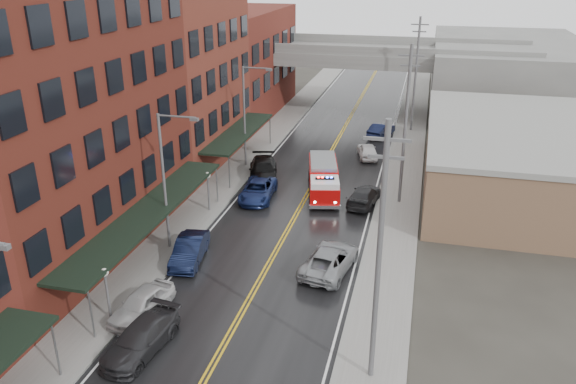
# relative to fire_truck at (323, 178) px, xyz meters

# --- Properties ---
(road) EXTENTS (11.00, 160.00, 0.02)m
(road) POSITION_rel_fire_truck_xyz_m (-1.20, -5.28, -1.38)
(road) COLOR black
(road) RESTS_ON ground
(sidewalk_left) EXTENTS (3.00, 160.00, 0.15)m
(sidewalk_left) POSITION_rel_fire_truck_xyz_m (-8.50, -5.28, -1.32)
(sidewalk_left) COLOR slate
(sidewalk_left) RESTS_ON ground
(sidewalk_right) EXTENTS (3.00, 160.00, 0.15)m
(sidewalk_right) POSITION_rel_fire_truck_xyz_m (6.10, -5.28, -1.32)
(sidewalk_right) COLOR slate
(sidewalk_right) RESTS_ON ground
(curb_left) EXTENTS (0.30, 160.00, 0.15)m
(curb_left) POSITION_rel_fire_truck_xyz_m (-6.85, -5.28, -1.32)
(curb_left) COLOR gray
(curb_left) RESTS_ON ground
(curb_right) EXTENTS (0.30, 160.00, 0.15)m
(curb_right) POSITION_rel_fire_truck_xyz_m (4.45, -5.28, -1.32)
(curb_right) COLOR gray
(curb_right) RESTS_ON ground
(brick_building_b) EXTENTS (9.00, 20.00, 18.00)m
(brick_building_b) POSITION_rel_fire_truck_xyz_m (-14.50, -12.28, 7.61)
(brick_building_b) COLOR #4D1814
(brick_building_b) RESTS_ON ground
(brick_building_c) EXTENTS (9.00, 15.00, 15.00)m
(brick_building_c) POSITION_rel_fire_truck_xyz_m (-14.50, 5.22, 6.11)
(brick_building_c) COLOR maroon
(brick_building_c) RESTS_ON ground
(brick_building_far) EXTENTS (9.00, 20.00, 12.00)m
(brick_building_far) POSITION_rel_fire_truck_xyz_m (-14.50, 22.72, 4.61)
(brick_building_far) COLOR #5E2318
(brick_building_far) RESTS_ON ground
(tan_building) EXTENTS (14.00, 22.00, 5.00)m
(tan_building) POSITION_rel_fire_truck_xyz_m (14.80, 4.72, 1.11)
(tan_building) COLOR brown
(tan_building) RESTS_ON ground
(right_far_block) EXTENTS (18.00, 30.00, 8.00)m
(right_far_block) POSITION_rel_fire_truck_xyz_m (16.80, 34.72, 2.61)
(right_far_block) COLOR slate
(right_far_block) RESTS_ON ground
(awning_1) EXTENTS (2.60, 18.00, 3.09)m
(awning_1) POSITION_rel_fire_truck_xyz_m (-8.69, -12.28, 1.60)
(awning_1) COLOR black
(awning_1) RESTS_ON ground
(awning_2) EXTENTS (2.60, 13.00, 3.09)m
(awning_2) POSITION_rel_fire_truck_xyz_m (-8.69, 5.22, 1.60)
(awning_2) COLOR black
(awning_2) RESTS_ON ground
(globe_lamp_1) EXTENTS (0.44, 0.44, 3.12)m
(globe_lamp_1) POSITION_rel_fire_truck_xyz_m (-7.60, -19.28, 0.92)
(globe_lamp_1) COLOR #59595B
(globe_lamp_1) RESTS_ON ground
(globe_lamp_2) EXTENTS (0.44, 0.44, 3.12)m
(globe_lamp_2) POSITION_rel_fire_truck_xyz_m (-7.60, -5.28, 0.92)
(globe_lamp_2) COLOR #59595B
(globe_lamp_2) RESTS_ON ground
(street_lamp_1) EXTENTS (2.64, 0.22, 9.00)m
(street_lamp_1) POSITION_rel_fire_truck_xyz_m (-7.75, -11.28, 3.80)
(street_lamp_1) COLOR #59595B
(street_lamp_1) RESTS_ON ground
(street_lamp_2) EXTENTS (2.64, 0.22, 9.00)m
(street_lamp_2) POSITION_rel_fire_truck_xyz_m (-7.75, 4.72, 3.80)
(street_lamp_2) COLOR #59595B
(street_lamp_2) RESTS_ON ground
(utility_pole_0) EXTENTS (1.80, 0.24, 12.00)m
(utility_pole_0) POSITION_rel_fire_truck_xyz_m (6.00, -20.28, 4.92)
(utility_pole_0) COLOR #59595B
(utility_pole_0) RESTS_ON ground
(utility_pole_1) EXTENTS (1.80, 0.24, 12.00)m
(utility_pole_1) POSITION_rel_fire_truck_xyz_m (6.00, -0.28, 4.92)
(utility_pole_1) COLOR #59595B
(utility_pole_1) RESTS_ON ground
(utility_pole_2) EXTENTS (1.80, 0.24, 12.00)m
(utility_pole_2) POSITION_rel_fire_truck_xyz_m (6.00, 19.72, 4.92)
(utility_pole_2) COLOR #59595B
(utility_pole_2) RESTS_ON ground
(overpass) EXTENTS (40.00, 10.00, 7.50)m
(overpass) POSITION_rel_fire_truck_xyz_m (-1.20, 26.72, 4.60)
(overpass) COLOR slate
(overpass) RESTS_ON ground
(fire_truck) EXTENTS (4.00, 7.35, 2.57)m
(fire_truck) POSITION_rel_fire_truck_xyz_m (0.00, 0.00, 0.00)
(fire_truck) COLOR #A50807
(fire_truck) RESTS_ON ground
(parked_car_left_3) EXTENTS (2.58, 5.06, 1.41)m
(parked_car_left_3) POSITION_rel_fire_truck_xyz_m (-4.88, -21.10, -0.69)
(parked_car_left_3) COLOR #262629
(parked_car_left_3) RESTS_ON ground
(parked_car_left_4) EXTENTS (2.47, 4.50, 1.45)m
(parked_car_left_4) POSITION_rel_fire_truck_xyz_m (-6.20, -18.48, -0.66)
(parked_car_left_4) COLOR silver
(parked_car_left_4) RESTS_ON ground
(parked_car_left_5) EXTENTS (2.29, 4.77, 1.51)m
(parked_car_left_5) POSITION_rel_fire_truck_xyz_m (-6.07, -12.48, -0.64)
(parked_car_left_5) COLOR black
(parked_car_left_5) RESTS_ON ground
(parked_car_left_6) EXTENTS (2.77, 5.30, 1.42)m
(parked_car_left_6) POSITION_rel_fire_truck_xyz_m (-4.80, -2.08, -0.68)
(parked_car_left_6) COLOR navy
(parked_car_left_6) RESTS_ON ground
(parked_car_left_7) EXTENTS (3.76, 6.17, 1.67)m
(parked_car_left_7) POSITION_rel_fire_truck_xyz_m (-5.56, 1.96, -0.56)
(parked_car_left_7) COLOR black
(parked_car_left_7) RESTS_ON ground
(parked_car_right_0) EXTENTS (3.35, 5.70, 1.49)m
(parked_car_right_0) POSITION_rel_fire_truck_xyz_m (2.56, -11.48, -0.65)
(parked_car_right_0) COLOR gray
(parked_car_right_0) RESTS_ON ground
(parked_car_right_1) EXTENTS (2.58, 4.93, 1.36)m
(parked_car_right_1) POSITION_rel_fire_truck_xyz_m (3.40, -1.08, -0.71)
(parked_car_right_1) COLOR black
(parked_car_right_1) RESTS_ON ground
(parked_car_right_2) EXTENTS (2.58, 4.38, 1.40)m
(parked_car_right_2) POSITION_rel_fire_truck_xyz_m (2.40, 9.77, -0.69)
(parked_car_right_2) COLOR white
(parked_car_right_2) RESTS_ON ground
(parked_car_right_3) EXTENTS (2.75, 4.60, 1.43)m
(parked_car_right_3) POSITION_rel_fire_truck_xyz_m (3.02, 16.92, -0.67)
(parked_car_right_3) COLOR #0E1433
(parked_car_right_3) RESTS_ON ground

